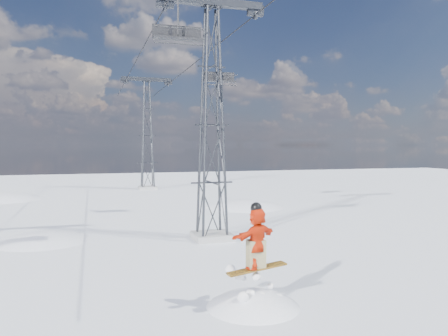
% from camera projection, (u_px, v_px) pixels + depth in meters
% --- Properties ---
extents(ground, '(120.00, 120.00, 0.00)m').
position_uv_depth(ground, '(256.00, 295.00, 13.18)').
color(ground, white).
rests_on(ground, ground).
extents(snow_terrain, '(39.00, 37.00, 22.00)m').
position_uv_depth(snow_terrain, '(93.00, 334.00, 32.59)').
color(snow_terrain, white).
rests_on(snow_terrain, ground).
extents(lift_tower_near, '(5.20, 1.80, 11.43)m').
position_uv_depth(lift_tower_near, '(212.00, 126.00, 20.77)').
color(lift_tower_near, '#999999').
rests_on(lift_tower_near, ground).
extents(lift_tower_far, '(5.20, 1.80, 11.43)m').
position_uv_depth(lift_tower_far, '(147.00, 136.00, 44.65)').
color(lift_tower_far, '#999999').
rests_on(lift_tower_far, ground).
extents(haul_cables, '(4.46, 51.00, 0.06)m').
position_uv_depth(haul_cables, '(170.00, 58.00, 31.48)').
color(haul_cables, black).
rests_on(haul_cables, ground).
extents(lift_chair_near, '(1.96, 0.56, 2.43)m').
position_uv_depth(lift_chair_near, '(178.00, 34.00, 17.07)').
color(lift_chair_near, black).
rests_on(lift_chair_near, ground).
extents(lift_chair_mid, '(2.11, 0.61, 2.62)m').
position_uv_depth(lift_chair_mid, '(219.00, 78.00, 27.25)').
color(lift_chair_mid, black).
rests_on(lift_chair_mid, ground).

